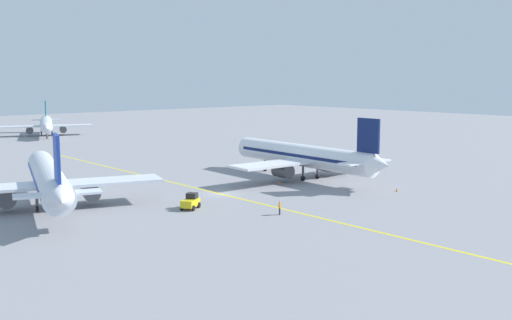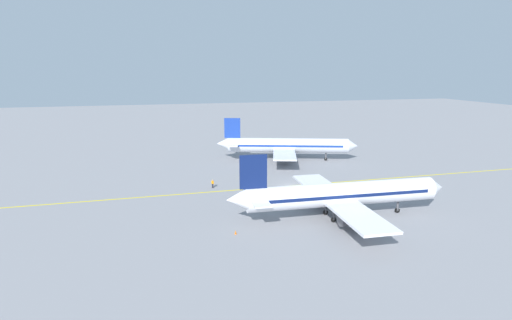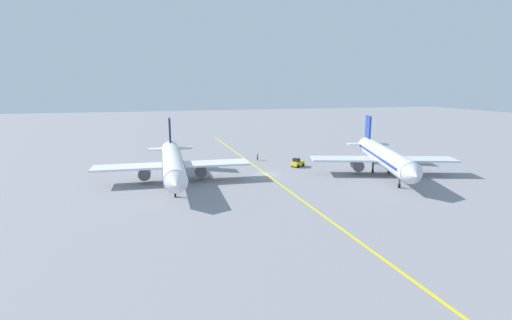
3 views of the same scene
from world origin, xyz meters
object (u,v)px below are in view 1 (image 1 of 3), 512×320
(airplane_distant_taxiing, at_px, (46,124))
(ground_crew_worker, at_px, (280,207))
(airplane_at_gate, at_px, (49,179))
(airplane_adjacent_stand, at_px, (304,156))
(traffic_cone_near_nose, at_px, (397,190))
(baggage_tug_white, at_px, (191,202))
(traffic_cone_mid_apron, at_px, (279,183))

(airplane_distant_taxiing, bearing_deg, ground_crew_worker, -98.43)
(airplane_at_gate, relative_size, airplane_adjacent_stand, 0.98)
(ground_crew_worker, height_order, traffic_cone_near_nose, ground_crew_worker)
(baggage_tug_white, bearing_deg, airplane_adjacent_stand, 14.06)
(airplane_distant_taxiing, relative_size, baggage_tug_white, 9.23)
(traffic_cone_near_nose, xyz_separation_m, traffic_cone_mid_apron, (-8.88, 15.55, 0.00))
(airplane_adjacent_stand, relative_size, traffic_cone_mid_apron, 64.55)
(baggage_tug_white, xyz_separation_m, traffic_cone_mid_apron, (20.30, 5.50, -0.63))
(traffic_cone_mid_apron, bearing_deg, airplane_distant_taxiing, 88.27)
(airplane_distant_taxiing, height_order, baggage_tug_white, airplane_distant_taxiing)
(baggage_tug_white, bearing_deg, airplane_at_gate, 138.22)
(ground_crew_worker, relative_size, traffic_cone_near_nose, 3.05)
(airplane_at_gate, distance_m, airplane_distant_taxiing, 100.66)
(baggage_tug_white, bearing_deg, traffic_cone_mid_apron, 15.16)
(airplane_distant_taxiing, height_order, traffic_cone_near_nose, airplane_distant_taxiing)
(baggage_tug_white, relative_size, traffic_cone_near_nose, 6.06)
(traffic_cone_near_nose, height_order, traffic_cone_mid_apron, same)
(traffic_cone_near_nose, bearing_deg, airplane_distant_taxiing, 92.89)
(airplane_at_gate, bearing_deg, traffic_cone_near_nose, -27.32)
(airplane_adjacent_stand, relative_size, baggage_tug_white, 10.66)
(airplane_at_gate, xyz_separation_m, airplane_adjacent_stand, (40.34, -5.15, 0.00))
(traffic_cone_near_nose, bearing_deg, airplane_at_gate, 152.68)
(airplane_at_gate, bearing_deg, airplane_distant_taxiing, 68.63)
(airplane_distant_taxiing, bearing_deg, baggage_tug_white, -102.45)
(airplane_distant_taxiing, height_order, ground_crew_worker, airplane_distant_taxiing)
(baggage_tug_white, xyz_separation_m, traffic_cone_near_nose, (29.18, -10.05, -0.63))
(airplane_at_gate, height_order, airplane_distant_taxiing, airplane_at_gate)
(traffic_cone_mid_apron, bearing_deg, airplane_adjacent_stand, 10.65)
(baggage_tug_white, height_order, ground_crew_worker, baggage_tug_white)
(ground_crew_worker, bearing_deg, airplane_distant_taxiing, 81.57)
(airplane_adjacent_stand, bearing_deg, traffic_cone_near_nose, -82.63)
(ground_crew_worker, height_order, traffic_cone_mid_apron, ground_crew_worker)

